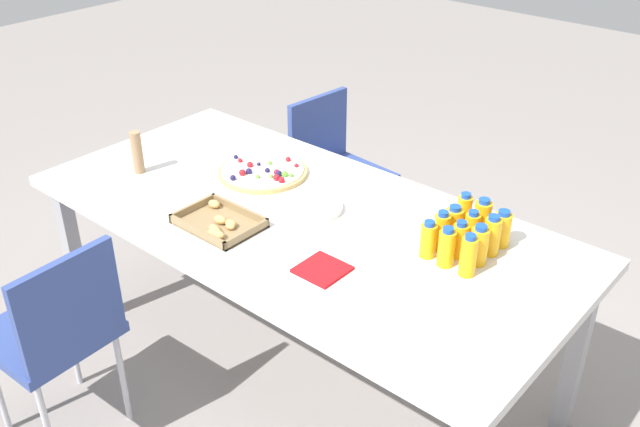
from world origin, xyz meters
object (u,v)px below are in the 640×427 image
juice_bottle_4 (472,229)px  snack_tray (219,223)px  juice_bottle_9 (468,256)px  fruit_pizza (263,172)px  party_table (300,229)px  juice_bottle_2 (464,213)px  juice_bottle_10 (446,248)px  juice_bottle_11 (428,240)px  plate_stack (314,208)px  juice_bottle_6 (479,246)px  juice_bottle_5 (454,224)px  juice_bottle_7 (460,240)px  juice_bottle_3 (492,236)px  juice_bottle_1 (482,219)px  napkin_stack (322,269)px  juice_bottle_8 (442,231)px  chair_far_right (57,328)px  chair_near_right (334,164)px  cardboard_tube (137,152)px  juice_bottle_0 (502,229)px

juice_bottle_4 → snack_tray: size_ratio=0.46×
juice_bottle_9 → fruit_pizza: juice_bottle_9 is taller
party_table → fruit_pizza: (0.33, -0.14, 0.08)m
juice_bottle_2 → juice_bottle_10: bearing=107.1°
juice_bottle_11 → plate_stack: (0.49, 0.01, -0.05)m
juice_bottle_9 → plate_stack: 0.65m
juice_bottle_6 → plate_stack: 0.65m
snack_tray → plate_stack: 0.36m
juice_bottle_5 → plate_stack: bearing=17.3°
juice_bottle_11 → juice_bottle_7: bearing=-140.2°
juice_bottle_11 → snack_tray: bearing=25.5°
juice_bottle_3 → juice_bottle_7: size_ratio=1.09×
juice_bottle_1 → juice_bottle_11: 0.24m
party_table → napkin_stack: (-0.30, 0.22, 0.07)m
juice_bottle_11 → juice_bottle_2: bearing=-91.2°
juice_bottle_2 → party_table: bearing=29.5°
juice_bottle_11 → fruit_pizza: bearing=-4.9°
party_table → snack_tray: bearing=57.0°
juice_bottle_1 → juice_bottle_6: size_ratio=1.05×
juice_bottle_4 → juice_bottle_7: size_ratio=1.01×
juice_bottle_7 → juice_bottle_8: 0.07m
juice_bottle_9 → plate_stack: bearing=0.3°
juice_bottle_1 → juice_bottle_5: size_ratio=1.13×
juice_bottle_6 → juice_bottle_7: juice_bottle_6 is taller
chair_far_right → fruit_pizza: size_ratio=2.28×
chair_near_right → plate_stack: chair_near_right is taller
snack_tray → juice_bottle_7: bearing=-152.8°
party_table → juice_bottle_1: juice_bottle_1 is taller
juice_bottle_5 → cardboard_tube: cardboard_tube is taller
party_table → juice_bottle_5: size_ratio=15.66×
juice_bottle_6 → fruit_pizza: 0.99m
snack_tray → napkin_stack: size_ratio=1.98×
juice_bottle_11 → juice_bottle_1: bearing=-108.5°
juice_bottle_2 → juice_bottle_8: juice_bottle_2 is taller
snack_tray → cardboard_tube: cardboard_tube is taller
juice_bottle_3 → juice_bottle_7: 0.11m
chair_near_right → snack_tray: chair_near_right is taller
juice_bottle_4 → napkin_stack: bearing=57.5°
juice_bottle_11 → snack_tray: size_ratio=0.45×
juice_bottle_1 → juice_bottle_7: 0.16m
party_table → juice_bottle_10: 0.60m
snack_tray → juice_bottle_11: bearing=-154.5°
juice_bottle_6 → plate_stack: size_ratio=0.68×
juice_bottle_4 → napkin_stack: juice_bottle_4 is taller
juice_bottle_3 → juice_bottle_7: bearing=49.3°
party_table → juice_bottle_1: bearing=-153.3°
chair_far_right → juice_bottle_0: juice_bottle_0 is taller
juice_bottle_8 → juice_bottle_10: 0.10m
juice_bottle_9 → plate_stack: juice_bottle_9 is taller
juice_bottle_7 → napkin_stack: size_ratio=0.89×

